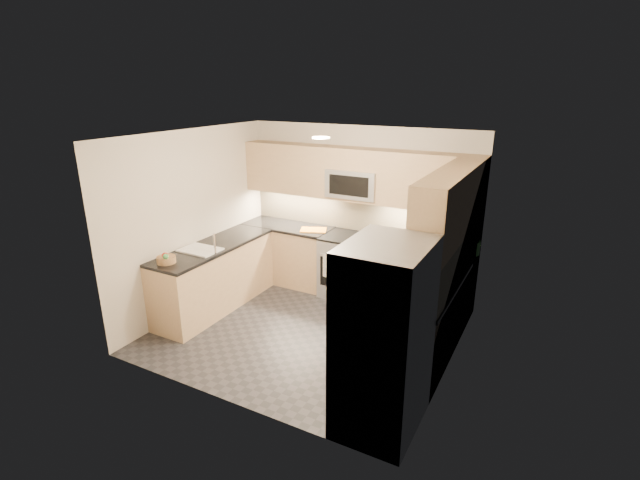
{
  "coord_description": "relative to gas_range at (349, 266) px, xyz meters",
  "views": [
    {
      "loc": [
        2.66,
        -4.62,
        3.06
      ],
      "look_at": [
        0.0,
        0.35,
        1.15
      ],
      "focal_mm": 26.0,
      "sensor_mm": 36.0,
      "label": 1
    }
  ],
  "objects": [
    {
      "name": "dish_towel_check",
      "position": [
        -0.17,
        -0.37,
        0.1
      ],
      "size": [
        0.18,
        0.07,
        0.35
      ],
      "primitive_type": "cube",
      "rotation": [
        0.0,
        0.0,
        -0.3
      ],
      "color": "white",
      "rests_on": "oven_handle"
    },
    {
      "name": "fridge_handle_right",
      "position": [
        1.08,
        -2.25,
        0.49
      ],
      "size": [
        0.02,
        0.02,
        1.2
      ],
      "primitive_type": "cylinder",
      "color": "#B2B5BA",
      "rests_on": "refrigerator"
    },
    {
      "name": "countertop_peninsula",
      "position": [
        -1.5,
        -1.28,
        0.47
      ],
      "size": [
        0.63,
        2.0,
        0.04
      ],
      "primitive_type": "cube",
      "color": "black",
      "rests_on": "base_cab_peninsula"
    },
    {
      "name": "faucet",
      "position": [
        -1.24,
        -1.53,
        0.62
      ],
      "size": [
        0.03,
        0.03,
        0.28
      ],
      "primitive_type": "cylinder",
      "color": "silver",
      "rests_on": "countertop_peninsula"
    },
    {
      "name": "wall_back",
      "position": [
        0.0,
        0.32,
        0.79
      ],
      "size": [
        3.6,
        0.02,
        2.5
      ],
      "primitive_type": "cube",
      "color": "beige",
      "rests_on": "floor"
    },
    {
      "name": "cutting_board",
      "position": [
        -0.6,
        -0.02,
        0.49
      ],
      "size": [
        0.46,
        0.4,
        0.01
      ],
      "primitive_type": "cube",
      "rotation": [
        0.0,
        0.0,
        0.4
      ],
      "color": "orange",
      "rests_on": "countertop_back_left"
    },
    {
      "name": "microwave_door",
      "position": [
        0.0,
        -0.08,
        1.24
      ],
      "size": [
        0.6,
        0.01,
        0.28
      ],
      "primitive_type": "cube",
      "color": "black",
      "rests_on": "microwave"
    },
    {
      "name": "base_cab_peninsula",
      "position": [
        -1.5,
        -1.28,
        -0.01
      ],
      "size": [
        0.6,
        2.0,
        0.9
      ],
      "primitive_type": "cube",
      "color": "tan",
      "rests_on": "floor"
    },
    {
      "name": "backsplash_back",
      "position": [
        0.0,
        0.32,
        0.74
      ],
      "size": [
        3.6,
        0.01,
        0.51
      ],
      "primitive_type": "cube",
      "color": "tan",
      "rests_on": "wall_back"
    },
    {
      "name": "upper_cab_right",
      "position": [
        1.62,
        -1.0,
        1.37
      ],
      "size": [
        0.35,
        1.95,
        0.75
      ],
      "primitive_type": "cube",
      "color": "tan",
      "rests_on": "wall_right"
    },
    {
      "name": "oven_handle",
      "position": [
        0.0,
        -0.35,
        0.26
      ],
      "size": [
        0.6,
        0.02,
        0.02
      ],
      "primitive_type": "cylinder",
      "rotation": [
        0.0,
        1.57,
        0.0
      ],
      "color": "#B2B5BA",
      "rests_on": "gas_range"
    },
    {
      "name": "fruit_apple",
      "position": [
        -1.53,
        -2.1,
        0.6
      ],
      "size": [
        0.07,
        0.07,
        0.07
      ],
      "primitive_type": "sphere",
      "color": "#B51C14",
      "rests_on": "fruit_basket"
    },
    {
      "name": "range_cooktop",
      "position": [
        0.0,
        0.0,
        0.46
      ],
      "size": [
        0.76,
        0.65,
        0.03
      ],
      "primitive_type": "cube",
      "color": "black",
      "rests_on": "gas_range"
    },
    {
      "name": "wall_front",
      "position": [
        0.0,
        -2.88,
        0.79
      ],
      "size": [
        3.6,
        0.02,
        2.5
      ],
      "primitive_type": "cube",
      "color": "beige",
      "rests_on": "floor"
    },
    {
      "name": "countertop_back_left",
      "position": [
        -1.09,
        0.02,
        0.47
      ],
      "size": [
        1.42,
        0.63,
        0.04
      ],
      "primitive_type": "cube",
      "color": "black",
      "rests_on": "base_cab_back_left"
    },
    {
      "name": "wall_right",
      "position": [
        1.8,
        -1.28,
        0.79
      ],
      "size": [
        0.02,
        3.2,
        2.5
      ],
      "primitive_type": "cube",
      "color": "beige",
      "rests_on": "floor"
    },
    {
      "name": "microwave",
      "position": [
        0.0,
        0.12,
        1.24
      ],
      "size": [
        0.76,
        0.4,
        0.4
      ],
      "primitive_type": "cube",
      "color": "#A4A7AC",
      "rests_on": "upper_cab_back"
    },
    {
      "name": "wall_left",
      "position": [
        -1.8,
        -1.28,
        0.79
      ],
      "size": [
        0.02,
        3.2,
        2.5
      ],
      "primitive_type": "cube",
      "color": "beige",
      "rests_on": "floor"
    },
    {
      "name": "base_cab_back_left",
      "position": [
        -1.09,
        0.02,
        -0.01
      ],
      "size": [
        1.42,
        0.6,
        0.9
      ],
      "primitive_type": "cube",
      "color": "tan",
      "rests_on": "floor"
    },
    {
      "name": "gas_range",
      "position": [
        0.0,
        0.0,
        0.0
      ],
      "size": [
        0.76,
        0.65,
        0.91
      ],
      "primitive_type": "cube",
      "color": "#A7A9AF",
      "rests_on": "floor"
    },
    {
      "name": "countertop_back_right",
      "position": [
        1.09,
        0.02,
        0.47
      ],
      "size": [
        1.42,
        0.63,
        0.04
      ],
      "primitive_type": "cube",
      "color": "black",
      "rests_on": "base_cab_back_right"
    },
    {
      "name": "oven_door_glass",
      "position": [
        0.0,
        -0.33,
        -0.01
      ],
      "size": [
        0.62,
        0.02,
        0.45
      ],
      "primitive_type": "cube",
      "color": "black",
      "rests_on": "gas_range"
    },
    {
      "name": "sink_basin",
      "position": [
        -1.5,
        -1.53,
        0.42
      ],
      "size": [
        0.52,
        0.38,
        0.16
      ],
      "primitive_type": "cube",
      "color": "white",
      "rests_on": "base_cab_peninsula"
    },
    {
      "name": "refrigerator",
      "position": [
        1.45,
        -2.43,
        0.45
      ],
      "size": [
        0.7,
        0.9,
        1.8
      ],
      "primitive_type": "cube",
      "color": "#999CA1",
      "rests_on": "floor"
    },
    {
      "name": "fruit_basket",
      "position": [
        -1.56,
        -2.06,
        0.53
      ],
      "size": [
        0.28,
        0.28,
        0.08
      ],
      "primitive_type": "cylinder",
      "rotation": [
        0.0,
        0.0,
        -0.25
      ],
      "color": "#9E754A",
      "rests_on": "countertop_peninsula"
    },
    {
      "name": "backsplash_right",
      "position": [
        1.8,
        -0.82,
        0.74
      ],
      "size": [
        0.01,
        2.3,
        0.51
      ],
      "primitive_type": "cube",
      "color": "tan",
      "rests_on": "wall_right"
    },
    {
      "name": "fridge_handle_left",
      "position": [
        1.08,
        -2.61,
        0.49
      ],
      "size": [
        0.02,
        0.02,
        1.2
      ],
      "primitive_type": "cylinder",
      "color": "#B2B5BA",
      "rests_on": "refrigerator"
    },
    {
      "name": "upper_cab_back",
      "position": [
        0.0,
        0.15,
        1.37
      ],
      "size": [
        3.6,
        0.35,
        0.75
      ],
      "primitive_type": "cube",
      "color": "tan",
      "rests_on": "wall_back"
    },
    {
      "name": "utensil_bowl",
      "position": [
        1.67,
        0.07,
        0.58
      ],
      "size": [
        0.32,
        0.32,
        0.18
      ],
      "primitive_type": "cylinder",
      "rotation": [
        0.0,
        0.0,
        0.03
      ],
      "color": "#4D9E43",
      "rests_on": "countertop_back_right"
    },
    {
      "name": "ceiling",
      "position": [
        0.0,
        -1.28,
        2.04
      ],
      "size": [
        3.6,
        3.2,
        0.02
      ],
      "primitive_type": "cube",
      "color": "beige",
      "rests_on": "wall_back"
    },
    {
      "name": "countertop_right",
      "position": [
        1.5,
        -1.12,
        0.47
      ],
      "size": [
        0.63,
        1.7,
        0.04
      ],
      "primitive_type": "cube",
      "color": "black",
      "rests_on": "base_cab_right"
    },
    {
      "name": "base_cab_right",
      "position": [
        1.5,
        -1.12,
        -0.01
      ],
      "size": [
        0.6,
        1.7,
        0.9
      ],
      "primitive_type": "cube",
      "color": "tan",
      "rests_on": "floor"
    },
    {
      "name": "fruit_pear",
      "position": [
        -1.5,
        -2.12,
        0.6
      ],
      "size": [
        0.07,
        0.07,
        0.07
      ],
      "primitive_type": "sphere",
      "color": "#439D4D",
      "rests_on": "fruit_basket"
    },
    {
      "name": "base_cab_back_right",
      "position": [
        1.09,
        0.02,
        -0.01
      ],
      "size": [
        1.42,
        0.6,
        0.9
      ],
      "primitive_type": "cube",
      "color": "tan",
      "rests_on": "floor"
    },
    {
      "name": "floor",
      "position": [
        0.0,
        -1.28,
        -0.46
      ],
      "size": [
        3.6,
        3.2,
        0.0
      ],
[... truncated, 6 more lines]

